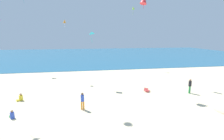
# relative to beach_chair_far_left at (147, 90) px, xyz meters

# --- Properties ---
(ground_plane) EXTENTS (120.00, 120.00, 0.00)m
(ground_plane) POSITION_rel_beach_chair_far_left_xyz_m (-5.25, -0.93, -0.22)
(ground_plane) COLOR beige
(ocean_water) EXTENTS (120.00, 60.00, 0.05)m
(ocean_water) POSITION_rel_beach_chair_far_left_xyz_m (-5.25, 44.75, -0.19)
(ocean_water) COLOR #236084
(ocean_water) RESTS_ON ground_plane
(beach_chair_far_left) EXTENTS (0.85, 0.84, 0.49)m
(beach_chair_far_left) POSITION_rel_beach_chair_far_left_xyz_m (0.00, 0.00, 0.00)
(beach_chair_far_left) COLOR #D13D3D
(beach_chair_far_left) RESTS_ON ground_plane
(person_0) EXTENTS (0.48, 0.48, 1.75)m
(person_0) POSITION_rel_beach_chair_far_left_xyz_m (4.86, -1.46, 0.79)
(person_0) COLOR green
(person_0) RESTS_ON ground_plane
(person_1) EXTENTS (0.59, 0.64, 0.73)m
(person_1) POSITION_rel_beach_chair_far_left_xyz_m (-13.80, -4.88, 0.05)
(person_1) COLOR blue
(person_1) RESTS_ON ground_plane
(person_2) EXTENTS (0.35, 0.35, 1.64)m
(person_2) POSITION_rel_beach_chair_far_left_xyz_m (-7.91, -4.10, 0.73)
(person_2) COLOR orange
(person_2) RESTS_ON ground_plane
(person_3) EXTENTS (0.73, 0.61, 0.82)m
(person_3) POSITION_rel_beach_chair_far_left_xyz_m (-14.38, -0.54, 0.08)
(person_3) COLOR yellow
(person_3) RESTS_ON ground_plane
(kite_lime) EXTENTS (0.83, 0.82, 1.73)m
(kite_lime) POSITION_rel_beach_chair_far_left_xyz_m (3.18, 17.09, 12.17)
(kite_lime) COLOR #99DB33
(kite_teal) EXTENTS (0.96, 1.03, 1.57)m
(kite_teal) POSITION_rel_beach_chair_far_left_xyz_m (-6.40, 4.12, 6.96)
(kite_teal) COLOR #1EADAD
(kite_orange) EXTENTS (0.59, 0.55, 1.08)m
(kite_orange) POSITION_rel_beach_chair_far_left_xyz_m (-10.06, 8.55, 8.72)
(kite_orange) COLOR orange
(kite_red) EXTENTS (1.33, 1.29, 1.56)m
(kite_red) POSITION_rel_beach_chair_far_left_xyz_m (-0.47, 0.74, 10.72)
(kite_red) COLOR red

